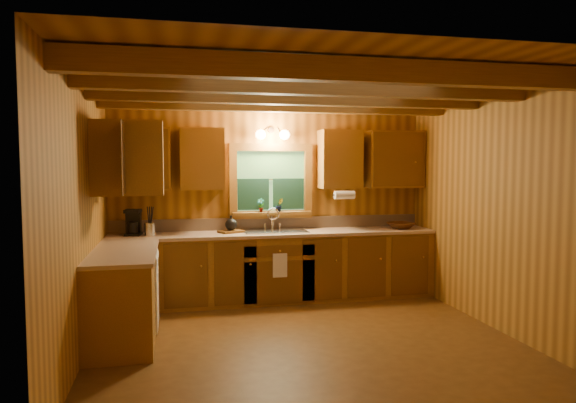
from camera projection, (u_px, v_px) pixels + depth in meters
The scene contains 20 objects.
room at pixel (305, 212), 5.21m from camera, with size 4.20×4.20×4.20m.
ceiling_beams at pixel (305, 91), 5.12m from camera, with size 4.20×2.54×0.18m.
base_cabinets at pixel (240, 274), 6.42m from camera, with size 4.20×2.22×0.86m.
countertop at pixel (241, 238), 6.40m from camera, with size 4.20×2.24×0.04m.
backsplash at pixel (271, 223), 7.07m from camera, with size 4.20×0.02×0.16m, color tan.
dishwasher_panel at pixel (157, 290), 5.62m from camera, with size 0.02×0.60×0.80m, color white.
upper_cabinets at pixel (232, 159), 6.44m from camera, with size 4.19×1.77×0.78m.
window at pixel (271, 183), 7.01m from camera, with size 1.12×0.08×1.00m.
window_sill at pixel (272, 213), 7.00m from camera, with size 1.06×0.14×0.04m, color brown.
wall_sconce at pixel (273, 134), 6.85m from camera, with size 0.45×0.21×0.17m.
paper_towel_roll at pixel (344, 195), 6.89m from camera, with size 0.11×0.11×0.27m, color white.
dish_towel at pixel (280, 265), 6.50m from camera, with size 0.18×0.01×0.30m, color white.
sink at pixel (275, 235), 6.80m from camera, with size 0.82×0.48×0.43m.
coffee_maker at pixel (133, 222), 6.47m from camera, with size 0.18×0.23×0.32m.
utensil_crock at pixel (150, 229), 6.41m from camera, with size 0.13×0.13×0.36m.
cutting_board at pixel (231, 231), 6.71m from camera, with size 0.30×0.21×0.03m, color brown.
teakettle at pixel (231, 224), 6.70m from camera, with size 0.15×0.15×0.19m.
wicker_basket at pixel (401, 226), 7.09m from camera, with size 0.35×0.35×0.09m, color #48230C.
potted_plant_left at pixel (261, 205), 6.95m from camera, with size 0.10×0.07×0.18m, color brown.
potted_plant_right at pixel (279, 205), 7.00m from camera, with size 0.10×0.08×0.18m, color brown.
Camera 1 is at (-1.28, -5.03, 1.79)m, focal length 32.67 mm.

